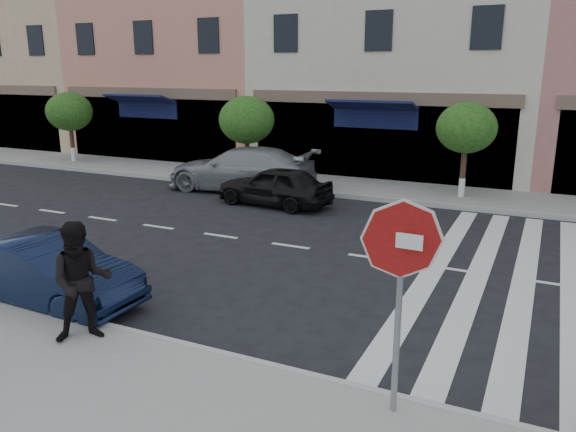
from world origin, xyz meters
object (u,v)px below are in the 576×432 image
object	(u,v)px
stop_sign	(401,262)
walker	(82,282)
car_far_mid	(275,186)
car_near_mid	(46,271)
car_far_left	(241,169)

from	to	relation	value
stop_sign	walker	xyz separation A→B (m)	(-4.80, -0.15, -0.99)
stop_sign	car_far_mid	size ratio (longest dim) A/B	0.72
walker	car_near_mid	distance (m)	2.20
car_far_mid	stop_sign	bearing A→B (deg)	39.27
car_near_mid	car_far_left	distance (m)	10.24
stop_sign	walker	bearing A→B (deg)	-175.63
car_near_mid	car_far_mid	bearing A→B (deg)	-0.97
car_far_left	car_far_mid	xyz separation A→B (m)	(2.07, -1.50, -0.14)
walker	car_near_mid	size ratio (longest dim) A/B	0.50
car_far_left	car_near_mid	bearing A→B (deg)	5.17
stop_sign	car_near_mid	distance (m)	6.92
car_far_mid	walker	bearing A→B (deg)	14.52
walker	car_far_mid	bearing A→B (deg)	55.38
car_far_left	car_far_mid	bearing A→B (deg)	49.68
walker	car_far_mid	distance (m)	9.73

